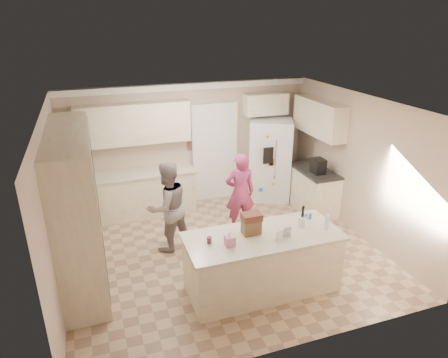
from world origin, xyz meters
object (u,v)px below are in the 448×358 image
object	(u,v)px
dollhouse_body	(251,227)
island_base	(262,263)
refrigerator	(270,160)
tissue_box	(230,241)
utensil_crock	(302,222)
teen_boy	(168,207)
teen_girl	(240,193)
coffee_maker	(318,166)

from	to	relation	value
dollhouse_body	island_base	bearing A→B (deg)	-33.69
refrigerator	tissue_box	xyz separation A→B (m)	(-2.05, -3.07, 0.10)
utensil_crock	teen_boy	size ratio (longest dim) A/B	0.09
utensil_crock	dollhouse_body	bearing A→B (deg)	176.42
refrigerator	dollhouse_body	xyz separation A→B (m)	(-1.65, -2.87, 0.14)
tissue_box	teen_girl	xyz separation A→B (m)	(0.89, 1.90, -0.22)
coffee_maker	refrigerator	bearing A→B (deg)	117.28
island_base	tissue_box	size ratio (longest dim) A/B	15.71
coffee_maker	island_base	world-z (taller)	coffee_maker
island_base	tissue_box	xyz separation A→B (m)	(-0.55, -0.10, 0.56)
tissue_box	dollhouse_body	distance (m)	0.45
coffee_maker	utensil_crock	size ratio (longest dim) A/B	2.00
teen_girl	tissue_box	bearing A→B (deg)	71.95
coffee_maker	dollhouse_body	world-z (taller)	coffee_maker
refrigerator	teen_boy	bearing A→B (deg)	-127.70
dollhouse_body	teen_girl	size ratio (longest dim) A/B	0.17
teen_girl	island_base	bearing A→B (deg)	86.35
refrigerator	teen_girl	xyz separation A→B (m)	(-1.16, -1.17, -0.12)
teen_boy	coffee_maker	bearing A→B (deg)	164.56
refrigerator	island_base	world-z (taller)	refrigerator
utensil_crock	tissue_box	bearing A→B (deg)	-172.87
dollhouse_body	teen_girl	bearing A→B (deg)	73.94
coffee_maker	teen_boy	xyz separation A→B (m)	(-3.13, -0.31, -0.26)
coffee_maker	teen_girl	size ratio (longest dim) A/B	0.19
teen_boy	dollhouse_body	bearing A→B (deg)	100.75
refrigerator	teen_boy	xyz separation A→B (m)	(-2.57, -1.39, -0.09)
coffee_maker	dollhouse_body	bearing A→B (deg)	-140.71
teen_boy	utensil_crock	bearing A→B (deg)	117.15
coffee_maker	teen_boy	size ratio (longest dim) A/B	0.19
island_base	teen_girl	size ratio (longest dim) A/B	1.42
refrigerator	tissue_box	bearing A→B (deg)	-99.66
utensil_crock	teen_girl	distance (m)	1.79
utensil_crock	teen_girl	bearing A→B (deg)	100.05
refrigerator	teen_girl	bearing A→B (deg)	-110.63
coffee_maker	tissue_box	bearing A→B (deg)	-142.43
utensil_crock	tissue_box	world-z (taller)	utensil_crock
island_base	teen_boy	bearing A→B (deg)	124.11
island_base	utensil_crock	bearing A→B (deg)	4.40
coffee_maker	tissue_box	world-z (taller)	coffee_maker
refrigerator	dollhouse_body	size ratio (longest dim) A/B	6.92
refrigerator	teen_girl	distance (m)	1.65
tissue_box	teen_girl	bearing A→B (deg)	64.92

